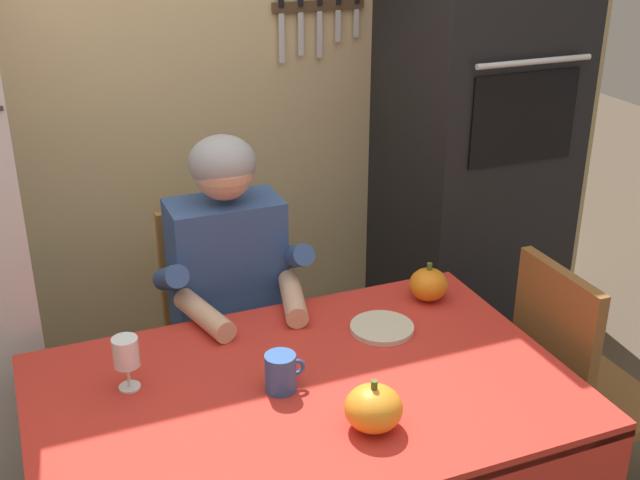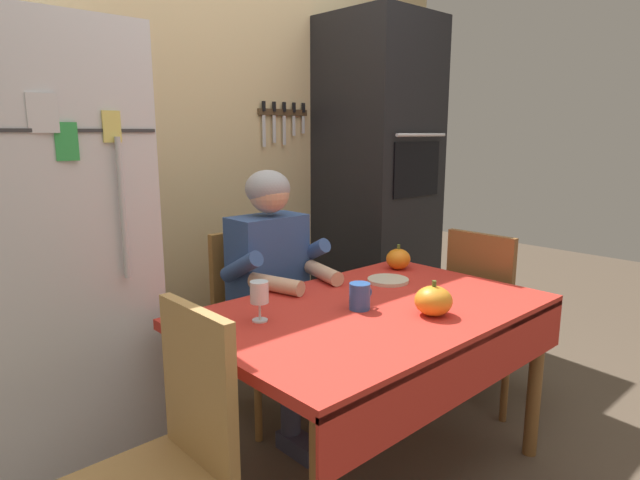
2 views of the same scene
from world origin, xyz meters
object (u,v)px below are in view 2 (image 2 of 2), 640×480
at_px(dining_table, 376,328).
at_px(seated_person, 277,279).
at_px(pumpkin_large, 398,259).
at_px(chair_behind_person, 255,315).
at_px(chair_left_side, 170,455).
at_px(wine_glass, 259,294).
at_px(coffee_mug, 360,296).
at_px(chair_right_side, 487,311).
at_px(serving_tray, 388,280).
at_px(wall_oven, 377,191).
at_px(pumpkin_medium, 433,301).
at_px(refrigerator, 41,268).

bearing_deg(dining_table, seated_person, 91.64).
bearing_deg(pumpkin_large, chair_behind_person, 140.09).
bearing_deg(chair_left_side, wine_glass, 23.45).
xyz_separation_m(chair_behind_person, coffee_mug, (-0.04, -0.76, 0.28)).
height_order(chair_right_side, serving_tray, chair_right_side).
bearing_deg(chair_behind_person, wall_oven, 6.95).
relative_size(chair_right_side, chair_left_side, 1.00).
relative_size(wall_oven, pumpkin_medium, 14.85).
relative_size(refrigerator, pumpkin_medium, 12.73).
xyz_separation_m(seated_person, pumpkin_large, (0.56, -0.28, 0.05)).
xyz_separation_m(dining_table, seated_person, (-0.02, 0.60, 0.08)).
relative_size(refrigerator, chair_right_side, 1.94).
relative_size(pumpkin_medium, serving_tray, 0.75).
bearing_deg(chair_left_side, chair_behind_person, 42.50).
xyz_separation_m(refrigerator, seated_person, (0.93, -0.28, -0.16)).
distance_m(chair_left_side, pumpkin_large, 1.51).
bearing_deg(serving_tray, pumpkin_medium, -118.82).
bearing_deg(pumpkin_medium, dining_table, 115.45).
bearing_deg(pumpkin_large, wine_glass, -171.86).
distance_m(dining_table, chair_right_side, 0.91).
bearing_deg(chair_right_side, dining_table, -178.39).
relative_size(refrigerator, pumpkin_large, 14.29).
relative_size(wall_oven, chair_left_side, 2.26).
xyz_separation_m(pumpkin_large, pumpkin_medium, (-0.44, -0.53, 0.00)).
bearing_deg(serving_tray, seated_person, 130.34).
relative_size(chair_behind_person, wine_glass, 6.24).
xyz_separation_m(refrigerator, dining_table, (0.95, -0.88, -0.24)).
bearing_deg(pumpkin_medium, seated_person, 97.93).
height_order(chair_right_side, chair_left_side, same).
bearing_deg(seated_person, pumpkin_medium, -82.07).
bearing_deg(wall_oven, chair_left_side, -154.28).
distance_m(dining_table, wine_glass, 0.50).
distance_m(refrigerator, pumpkin_medium, 1.51).
bearing_deg(wine_glass, chair_right_side, -7.13).
height_order(seated_person, chair_left_side, seated_person).
relative_size(seated_person, pumpkin_medium, 8.80).
bearing_deg(seated_person, dining_table, -88.36).
xyz_separation_m(wall_oven, pumpkin_medium, (-0.96, -1.12, -0.25)).
distance_m(wall_oven, chair_behind_person, 1.20).
relative_size(seated_person, chair_left_side, 1.34).
xyz_separation_m(wall_oven, chair_right_side, (-0.15, -0.90, -0.54)).
xyz_separation_m(dining_table, chair_left_side, (-0.90, -0.02, -0.14)).
distance_m(refrigerator, coffee_mug, 1.24).
height_order(chair_left_side, pumpkin_large, chair_left_side).
height_order(refrigerator, dining_table, refrigerator).
xyz_separation_m(chair_behind_person, chair_right_side, (0.92, -0.77, 0.00)).
height_order(coffee_mug, pumpkin_medium, pumpkin_medium).
bearing_deg(serving_tray, dining_table, -146.78).
xyz_separation_m(coffee_mug, pumpkin_medium, (0.15, -0.23, 0.00)).
distance_m(chair_right_side, wine_glass, 1.37).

